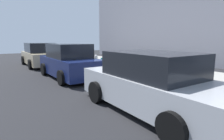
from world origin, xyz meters
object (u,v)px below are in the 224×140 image
(suitcase_navy_4, at_px, (139,69))
(suitcase_teal_10, at_px, (104,63))
(suitcase_silver_0, at_px, (175,77))
(bollard_post, at_px, (88,59))
(suitcase_red_2, at_px, (157,73))
(suitcase_maroon_8, at_px, (114,64))
(suitcase_silver_7, at_px, (121,68))
(parked_car_silver_0, at_px, (152,84))
(suitcase_teal_3, at_px, (148,72))
(fire_hydrant, at_px, (96,60))
(parked_car_navy_1, at_px, (69,62))
(suitcase_red_9, at_px, (110,65))
(parked_car_beige_2, at_px, (40,55))
(suitcase_maroon_1, at_px, (165,75))
(suitcase_black_5, at_px, (133,69))
(suitcase_olive_6, at_px, (126,69))

(suitcase_navy_4, height_order, suitcase_teal_10, suitcase_teal_10)
(suitcase_silver_0, distance_m, bollard_post, 6.62)
(suitcase_red_2, xyz_separation_m, suitcase_maroon_8, (2.97, 0.02, 0.04))
(bollard_post, bearing_deg, suitcase_maroon_8, -177.87)
(suitcase_red_2, xyz_separation_m, suitcase_silver_7, (2.46, -0.06, -0.09))
(suitcase_silver_0, xyz_separation_m, parked_car_silver_0, (-1.02, 2.45, 0.29))
(suitcase_teal_3, distance_m, suitcase_teal_10, 3.50)
(suitcase_teal_3, height_order, suitcase_silver_7, suitcase_silver_7)
(fire_hydrant, xyz_separation_m, parked_car_silver_0, (-6.89, 2.48, 0.19))
(parked_car_navy_1, bearing_deg, suitcase_red_9, -88.61)
(parked_car_beige_2, bearing_deg, suitcase_silver_0, -165.51)
(fire_hydrant, bearing_deg, suitcase_teal_3, -179.65)
(suitcase_maroon_1, distance_m, parked_car_navy_1, 4.61)
(suitcase_black_5, relative_size, bollard_post, 0.68)
(suitcase_navy_4, height_order, suitcase_maroon_8, suitcase_maroon_8)
(suitcase_black_5, xyz_separation_m, parked_car_beige_2, (7.11, 2.49, 0.33))
(parked_car_silver_0, bearing_deg, parked_car_navy_1, -0.00)
(suitcase_black_5, bearing_deg, suitcase_silver_0, 179.09)
(suitcase_maroon_1, bearing_deg, parked_car_beige_2, 14.99)
(suitcase_navy_4, relative_size, bollard_post, 0.84)
(suitcase_teal_3, distance_m, suitcase_olive_6, 1.48)
(parked_car_navy_1, bearing_deg, suitcase_teal_10, -76.84)
(suitcase_teal_3, relative_size, fire_hydrant, 1.08)
(suitcase_teal_3, distance_m, parked_car_beige_2, 8.48)
(suitcase_silver_7, bearing_deg, suitcase_navy_4, 175.69)
(suitcase_silver_0, xyz_separation_m, suitcase_maroon_8, (3.86, 0.02, 0.08))
(suitcase_black_5, relative_size, suitcase_olive_6, 0.87)
(suitcase_maroon_8, distance_m, parked_car_navy_1, 2.49)
(suitcase_maroon_1, xyz_separation_m, suitcase_black_5, (1.96, -0.06, -0.04))
(suitcase_maroon_1, height_order, suitcase_maroon_8, suitcase_maroon_8)
(suitcase_silver_7, distance_m, parked_car_silver_0, 5.05)
(suitcase_silver_7, xyz_separation_m, fire_hydrant, (2.52, 0.04, 0.15))
(suitcase_red_2, height_order, suitcase_black_5, suitcase_red_2)
(suitcase_maroon_1, distance_m, suitcase_teal_10, 4.48)
(suitcase_black_5, relative_size, suitcase_red_9, 0.76)
(suitcase_teal_3, xyz_separation_m, suitcase_olive_6, (1.48, 0.08, -0.03))
(suitcase_teal_3, distance_m, suitcase_red_9, 2.98)
(suitcase_olive_6, xyz_separation_m, parked_car_navy_1, (1.44, 2.42, 0.37))
(suitcase_silver_0, relative_size, suitcase_red_2, 0.90)
(suitcase_maroon_1, relative_size, suitcase_teal_10, 0.95)
(bollard_post, height_order, parked_car_beige_2, parked_car_beige_2)
(suitcase_silver_7, distance_m, parked_car_navy_1, 2.72)
(suitcase_maroon_1, relative_size, fire_hydrant, 1.16)
(suitcase_maroon_8, bearing_deg, parked_car_navy_1, 79.23)
(parked_car_silver_0, bearing_deg, suitcase_maroon_8, -26.47)
(suitcase_red_2, distance_m, parked_car_beige_2, 8.95)
(suitcase_silver_7, xyz_separation_m, suitcase_red_9, (1.03, -0.04, 0.01))
(suitcase_maroon_1, distance_m, bollard_post, 6.20)
(suitcase_silver_0, distance_m, suitcase_navy_4, 1.89)
(fire_hydrant, bearing_deg, suitcase_red_2, 179.72)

